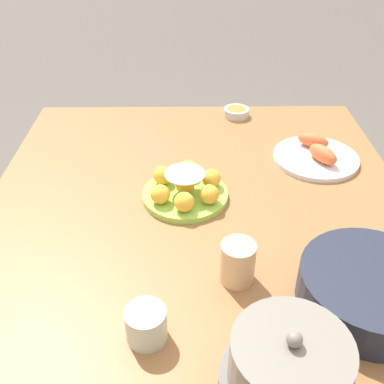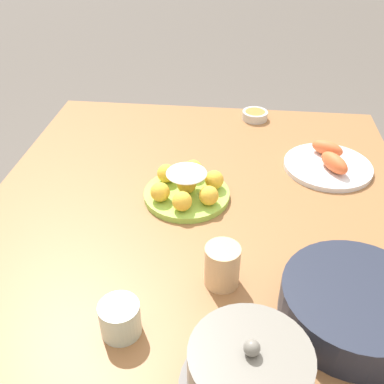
{
  "view_description": "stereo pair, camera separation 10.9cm",
  "coord_description": "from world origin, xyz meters",
  "px_view_note": "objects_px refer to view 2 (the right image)",
  "views": [
    {
      "loc": [
        0.86,
        -0.03,
        1.42
      ],
      "look_at": [
        -0.03,
        -0.02,
        0.79
      ],
      "focal_mm": 42.0,
      "sensor_mm": 36.0,
      "label": 1
    },
    {
      "loc": [
        0.85,
        0.08,
        1.42
      ],
      "look_at": [
        -0.03,
        -0.02,
        0.79
      ],
      "focal_mm": 42.0,
      "sensor_mm": 36.0,
      "label": 2
    }
  ],
  "objects_px": {
    "cup_near": "(120,319)",
    "cup_far": "(222,266)",
    "dining_table": "(197,242)",
    "serving_bowl": "(355,304)",
    "warming_pot": "(248,380)",
    "cake_plate": "(187,188)",
    "seafood_platter": "(329,163)",
    "sauce_bowl": "(255,115)"
  },
  "relations": [
    {
      "from": "cup_near",
      "to": "cup_far",
      "type": "xyz_separation_m",
      "value": [
        -0.14,
        0.17,
        0.01
      ]
    },
    {
      "from": "dining_table",
      "to": "cup_far",
      "type": "height_order",
      "value": "cup_far"
    },
    {
      "from": "serving_bowl",
      "to": "warming_pot",
      "type": "distance_m",
      "value": 0.27
    },
    {
      "from": "serving_bowl",
      "to": "cake_plate",
      "type": "bearing_deg",
      "value": -134.97
    },
    {
      "from": "seafood_platter",
      "to": "cup_near",
      "type": "relative_size",
      "value": 3.3
    },
    {
      "from": "serving_bowl",
      "to": "seafood_platter",
      "type": "height_order",
      "value": "serving_bowl"
    },
    {
      "from": "dining_table",
      "to": "serving_bowl",
      "type": "height_order",
      "value": "serving_bowl"
    },
    {
      "from": "cake_plate",
      "to": "serving_bowl",
      "type": "xyz_separation_m",
      "value": [
        0.35,
        0.35,
        0.01
      ]
    },
    {
      "from": "cake_plate",
      "to": "sauce_bowl",
      "type": "bearing_deg",
      "value": 159.86
    },
    {
      "from": "sauce_bowl",
      "to": "cup_far",
      "type": "height_order",
      "value": "cup_far"
    },
    {
      "from": "seafood_platter",
      "to": "cup_far",
      "type": "relative_size",
      "value": 2.69
    },
    {
      "from": "sauce_bowl",
      "to": "cup_far",
      "type": "relative_size",
      "value": 0.94
    },
    {
      "from": "sauce_bowl",
      "to": "seafood_platter",
      "type": "distance_m",
      "value": 0.35
    },
    {
      "from": "dining_table",
      "to": "seafood_platter",
      "type": "xyz_separation_m",
      "value": [
        -0.25,
        0.34,
        0.11
      ]
    },
    {
      "from": "serving_bowl",
      "to": "cup_far",
      "type": "relative_size",
      "value": 2.98
    },
    {
      "from": "warming_pot",
      "to": "dining_table",
      "type": "bearing_deg",
      "value": -165.37
    },
    {
      "from": "sauce_bowl",
      "to": "seafood_platter",
      "type": "relative_size",
      "value": 0.35
    },
    {
      "from": "cup_near",
      "to": "cup_far",
      "type": "relative_size",
      "value": 0.81
    },
    {
      "from": "dining_table",
      "to": "sauce_bowl",
      "type": "relative_size",
      "value": 14.47
    },
    {
      "from": "dining_table",
      "to": "serving_bowl",
      "type": "bearing_deg",
      "value": 47.89
    },
    {
      "from": "dining_table",
      "to": "cup_near",
      "type": "relative_size",
      "value": 16.66
    },
    {
      "from": "cup_near",
      "to": "cup_far",
      "type": "height_order",
      "value": "cup_far"
    },
    {
      "from": "cup_far",
      "to": "cup_near",
      "type": "bearing_deg",
      "value": -51.08
    },
    {
      "from": "dining_table",
      "to": "sauce_bowl",
      "type": "distance_m",
      "value": 0.56
    },
    {
      "from": "serving_bowl",
      "to": "cup_near",
      "type": "xyz_separation_m",
      "value": [
        0.07,
        -0.42,
        -0.01
      ]
    },
    {
      "from": "sauce_bowl",
      "to": "cup_near",
      "type": "relative_size",
      "value": 1.15
    },
    {
      "from": "serving_bowl",
      "to": "cup_far",
      "type": "xyz_separation_m",
      "value": [
        -0.07,
        -0.24,
        0.0
      ]
    },
    {
      "from": "sauce_bowl",
      "to": "seafood_platter",
      "type": "bearing_deg",
      "value": 35.21
    },
    {
      "from": "cake_plate",
      "to": "cup_near",
      "type": "distance_m",
      "value": 0.42
    },
    {
      "from": "cup_near",
      "to": "warming_pot",
      "type": "relative_size",
      "value": 0.35
    },
    {
      "from": "seafood_platter",
      "to": "dining_table",
      "type": "bearing_deg",
      "value": -54.36
    },
    {
      "from": "seafood_platter",
      "to": "warming_pot",
      "type": "xyz_separation_m",
      "value": [
        0.71,
        -0.22,
        0.04
      ]
    },
    {
      "from": "serving_bowl",
      "to": "sauce_bowl",
      "type": "xyz_separation_m",
      "value": [
        -0.82,
        -0.17,
        -0.03
      ]
    },
    {
      "from": "serving_bowl",
      "to": "seafood_platter",
      "type": "relative_size",
      "value": 1.11
    },
    {
      "from": "dining_table",
      "to": "cake_plate",
      "type": "distance_m",
      "value": 0.14
    },
    {
      "from": "cake_plate",
      "to": "seafood_platter",
      "type": "relative_size",
      "value": 0.9
    },
    {
      "from": "sauce_bowl",
      "to": "cup_near",
      "type": "distance_m",
      "value": 0.92
    },
    {
      "from": "sauce_bowl",
      "to": "warming_pot",
      "type": "xyz_separation_m",
      "value": [
        1.0,
        -0.02,
        0.04
      ]
    },
    {
      "from": "seafood_platter",
      "to": "cup_far",
      "type": "height_order",
      "value": "cup_far"
    },
    {
      "from": "cake_plate",
      "to": "cup_far",
      "type": "bearing_deg",
      "value": 20.25
    },
    {
      "from": "serving_bowl",
      "to": "sauce_bowl",
      "type": "height_order",
      "value": "serving_bowl"
    },
    {
      "from": "seafood_platter",
      "to": "cake_plate",
      "type": "bearing_deg",
      "value": -64.1
    }
  ]
}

